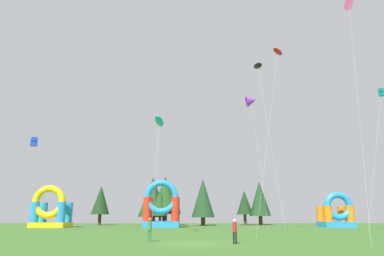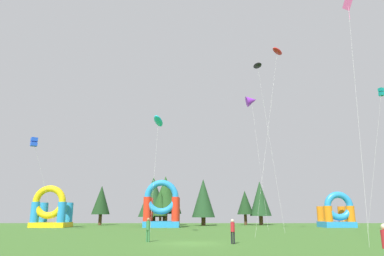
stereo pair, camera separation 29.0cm
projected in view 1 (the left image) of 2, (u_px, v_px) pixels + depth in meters
The scene contains 21 objects.
ground_plane at pixel (193, 243), 26.32m from camera, with size 120.00×120.00×0.00m, color #3D6B28.
kite_cyan_parafoil at pixel (159, 121), 40.40m from camera, with size 1.28×5.95×13.25m.
kite_purple_delta at pixel (251, 101), 60.66m from camera, with size 2.10×10.15×22.27m.
kite_pink_diamond at pixel (350, 7), 35.77m from camera, with size 4.50×7.78×23.47m.
kite_blue_box at pixel (34, 142), 48.16m from camera, with size 3.77×2.80×12.38m.
kite_black_parafoil at pixel (258, 66), 49.51m from camera, with size 1.59×7.60×23.07m.
kite_teal_box at pixel (381, 93), 44.49m from camera, with size 4.93×1.98×17.66m.
kite_red_parafoil at pixel (278, 52), 46.55m from camera, with size 6.49×9.57×23.46m.
person_near_camera at pixel (235, 229), 26.12m from camera, with size 0.39×0.39×1.78m.
person_left_edge at pixel (150, 228), 27.96m from camera, with size 0.41×0.41×1.86m.
inflatable_red_slide at pixel (337, 215), 58.13m from camera, with size 4.93×4.70×5.75m.
inflatable_orange_dome at pixel (50, 212), 57.90m from camera, with size 5.67×4.79×6.76m.
inflatable_yellow_castle at pixel (162, 209), 58.13m from camera, with size 5.85×4.42×7.67m.
tree_row_0 at pixel (101, 200), 70.38m from camera, with size 3.63×3.63×7.73m.
tree_row_1 at pixel (153, 197), 69.69m from camera, with size 5.76×5.76×9.35m.
tree_row_2 at pixel (160, 203), 66.65m from camera, with size 2.63×2.63×6.42m.
tree_row_3 at pixel (165, 194), 68.66m from camera, with size 5.12×5.12×9.41m.
tree_row_4 at pixel (173, 199), 69.99m from camera, with size 3.29×3.29×8.03m.
tree_row_5 at pixel (203, 198), 68.18m from camera, with size 4.45×4.45×8.86m.
tree_row_6 at pixel (245, 203), 71.49m from camera, with size 3.28×3.28×6.81m.
tree_row_7 at pixel (260, 199), 71.27m from camera, with size 4.29×4.29×8.70m.
Camera 1 is at (-0.22, -27.63, 2.16)m, focal length 32.88 mm.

